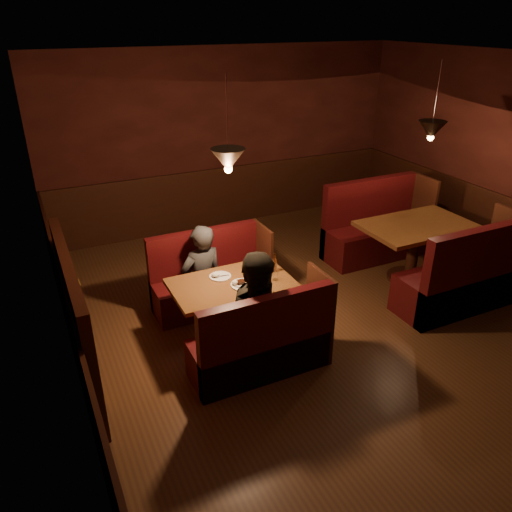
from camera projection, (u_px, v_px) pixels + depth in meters
name	position (u px, v px, depth m)	size (l,w,h in m)	color
room	(326.00, 244.00, 5.45)	(6.02, 7.02, 2.92)	#512F1C
main_table	(233.00, 294.00, 5.49)	(1.31, 0.79, 0.91)	#522A18
main_bench_far	(211.00, 283.00, 6.19)	(1.44, 0.51, 0.98)	black
main_bench_near	(264.00, 348.00, 4.99)	(1.44, 0.51, 0.98)	black
second_table	(415.00, 239.00, 6.67)	(1.46, 0.93, 0.82)	#522A18
second_bench_far	(374.00, 232.00, 7.50)	(1.61, 0.60, 1.15)	black
second_bench_near	(464.00, 282.00, 6.09)	(1.61, 0.60, 1.15)	black
diner_a	(201.00, 257.00, 5.84)	(0.55, 0.36, 1.50)	#2B2B2C
diner_b	(261.00, 296.00, 4.91)	(0.79, 0.62, 1.63)	black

